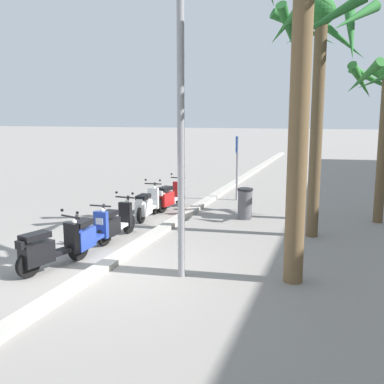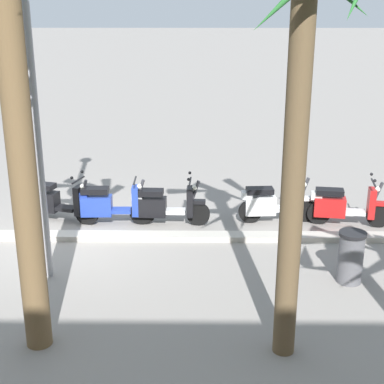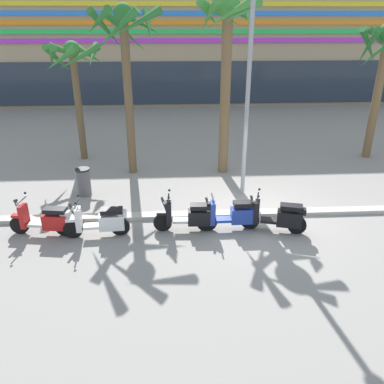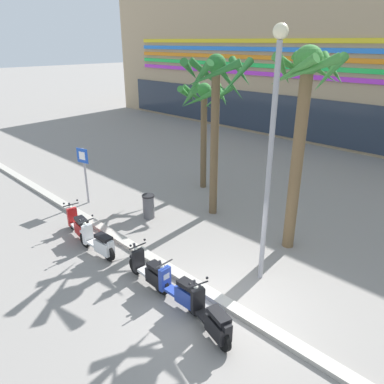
% 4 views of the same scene
% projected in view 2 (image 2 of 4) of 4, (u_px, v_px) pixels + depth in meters
% --- Properties ---
extents(ground_plane, '(200.00, 200.00, 0.00)m').
position_uv_depth(ground_plane, '(62.00, 238.00, 11.89)').
color(ground_plane, gray).
extents(curb_strip, '(60.00, 0.36, 0.12)m').
position_uv_depth(curb_strip, '(61.00, 236.00, 11.83)').
color(curb_strip, '#ADA89E').
rests_on(curb_strip, ground).
extents(scooter_red_mid_rear, '(1.80, 0.61, 1.17)m').
position_uv_depth(scooter_red_mid_rear, '(343.00, 206.00, 12.43)').
color(scooter_red_mid_rear, black).
rests_on(scooter_red_mid_rear, ground).
extents(scooter_white_second_in_line, '(1.80, 0.56, 1.17)m').
position_uv_depth(scooter_white_second_in_line, '(272.00, 203.00, 12.60)').
color(scooter_white_second_in_line, black).
rests_on(scooter_white_second_in_line, ground).
extents(scooter_black_lead_nearest, '(1.80, 0.56, 1.17)m').
position_uv_depth(scooter_black_lead_nearest, '(163.00, 206.00, 12.47)').
color(scooter_black_lead_nearest, black).
rests_on(scooter_black_lead_nearest, ground).
extents(scooter_blue_far_back, '(1.79, 0.56, 1.04)m').
position_uv_depth(scooter_blue_far_back, '(109.00, 205.00, 12.49)').
color(scooter_blue_far_back, black).
rests_on(scooter_blue_far_back, ground).
extents(scooter_black_tail_end, '(1.78, 0.77, 1.17)m').
position_uv_depth(scooter_black_tail_end, '(55.00, 201.00, 12.69)').
color(scooter_black_tail_end, black).
rests_on(scooter_black_tail_end, ground).
extents(palm_tree_near_sign, '(2.27, 2.32, 6.34)m').
position_uv_depth(palm_tree_near_sign, '(5.00, 2.00, 6.69)').
color(palm_tree_near_sign, brown).
rests_on(palm_tree_near_sign, ground).
extents(palm_tree_mid_walkway, '(2.77, 2.78, 6.03)m').
position_uv_depth(palm_tree_mid_walkway, '(303.00, 8.00, 6.55)').
color(palm_tree_mid_walkway, brown).
rests_on(palm_tree_mid_walkway, ground).
extents(litter_bin, '(0.48, 0.48, 0.95)m').
position_uv_depth(litter_bin, '(351.00, 257.00, 9.88)').
color(litter_bin, '#56565B').
rests_on(litter_bin, ground).
extents(street_lamp, '(0.36, 0.36, 6.81)m').
position_uv_depth(street_lamp, '(28.00, 41.00, 8.92)').
color(street_lamp, '#939399').
rests_on(street_lamp, ground).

